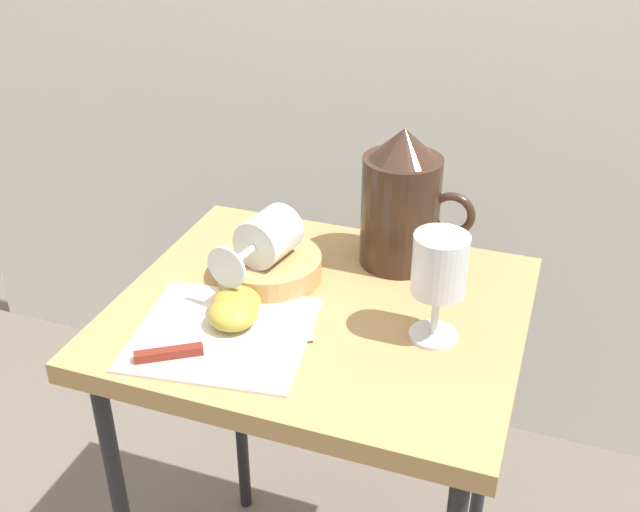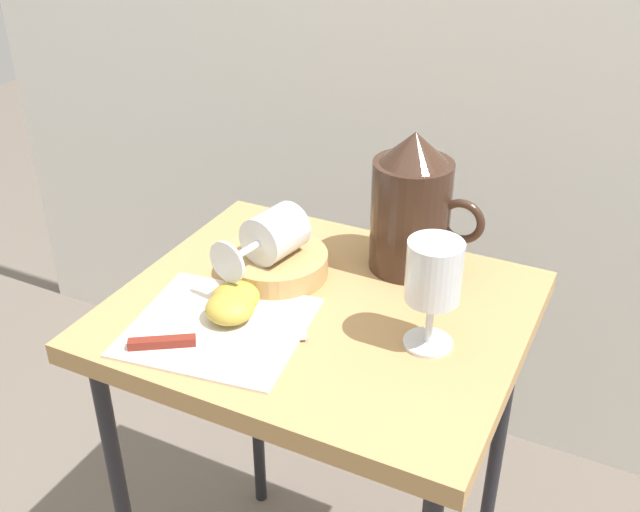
# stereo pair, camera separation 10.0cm
# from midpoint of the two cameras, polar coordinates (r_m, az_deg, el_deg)

# --- Properties ---
(table) EXTENTS (0.56, 0.47, 0.68)m
(table) POSITION_cam_midpoint_polar(r_m,az_deg,el_deg) (1.09, -2.66, -6.95)
(table) COLOR #AD8451
(table) RESTS_ON ground_plane
(linen_napkin) EXTENTS (0.25, 0.24, 0.00)m
(linen_napkin) POSITION_cam_midpoint_polar(r_m,az_deg,el_deg) (1.00, -10.22, -5.88)
(linen_napkin) COLOR silver
(linen_napkin) RESTS_ON table
(basket_tray) EXTENTS (0.16, 0.16, 0.03)m
(basket_tray) POSITION_cam_midpoint_polar(r_m,az_deg,el_deg) (1.11, -6.53, -0.88)
(basket_tray) COLOR tan
(basket_tray) RESTS_ON table
(pitcher) EXTENTS (0.17, 0.12, 0.21)m
(pitcher) POSITION_cam_midpoint_polar(r_m,az_deg,el_deg) (1.11, 3.57, 3.44)
(pitcher) COLOR #382319
(pitcher) RESTS_ON table
(wine_glass_upright) EXTENTS (0.07, 0.07, 0.15)m
(wine_glass_upright) POSITION_cam_midpoint_polar(r_m,az_deg,el_deg) (0.94, 5.98, -1.21)
(wine_glass_upright) COLOR silver
(wine_glass_upright) RESTS_ON table
(wine_glass_tipped_near) EXTENTS (0.09, 0.15, 0.07)m
(wine_glass_tipped_near) POSITION_cam_midpoint_polar(r_m,az_deg,el_deg) (1.07, -6.73, 1.31)
(wine_glass_tipped_near) COLOR silver
(wine_glass_tipped_near) RESTS_ON basket_tray
(apple_half_left) EXTENTS (0.07, 0.07, 0.04)m
(apple_half_left) POSITION_cam_midpoint_polar(r_m,az_deg,el_deg) (1.00, -9.47, -4.42)
(apple_half_left) COLOR #B29938
(apple_half_left) RESTS_ON linen_napkin
(apple_half_right) EXTENTS (0.07, 0.07, 0.04)m
(apple_half_right) POSITION_cam_midpoint_polar(r_m,az_deg,el_deg) (1.02, -9.15, -3.58)
(apple_half_right) COLOR #B29938
(apple_half_right) RESTS_ON linen_napkin
(knife) EXTENTS (0.20, 0.14, 0.01)m
(knife) POSITION_cam_midpoint_polar(r_m,az_deg,el_deg) (0.97, -12.13, -7.06)
(knife) COLOR silver
(knife) RESTS_ON linen_napkin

